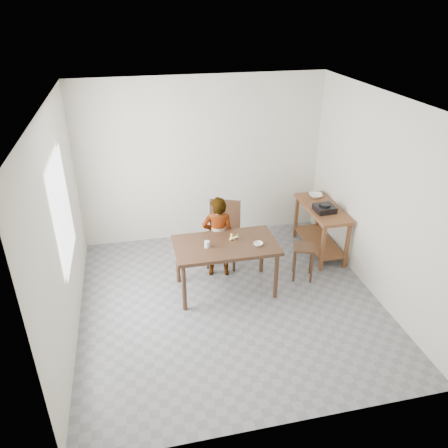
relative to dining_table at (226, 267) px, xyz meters
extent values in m
cube|color=slate|center=(0.00, -0.30, -0.40)|extent=(4.00, 4.00, 0.04)
cube|color=white|center=(0.00, -0.30, 2.35)|extent=(4.00, 4.00, 0.04)
cube|color=beige|center=(0.00, 1.72, 0.98)|extent=(4.00, 0.04, 2.70)
cube|color=beige|center=(0.00, -2.32, 0.98)|extent=(4.00, 0.04, 2.70)
cube|color=beige|center=(-2.02, -0.30, 0.98)|extent=(0.04, 4.00, 2.70)
cube|color=beige|center=(2.02, -0.30, 0.98)|extent=(0.04, 4.00, 2.70)
cube|color=silver|center=(-1.97, -0.10, 1.12)|extent=(0.02, 1.10, 1.30)
imported|color=white|center=(-0.02, 0.41, 0.26)|extent=(0.50, 0.37, 1.26)
cylinder|color=silver|center=(-0.26, -0.03, 0.42)|extent=(0.07, 0.07, 0.09)
imported|color=white|center=(0.42, -0.14, 0.40)|extent=(0.17, 0.17, 0.04)
imported|color=white|center=(1.76, 1.08, 0.45)|extent=(0.26, 0.26, 0.06)
cube|color=black|center=(1.68, 0.55, 0.47)|extent=(0.30, 0.30, 0.10)
camera|label=1|loc=(-1.14, -4.98, 3.35)|focal=35.00mm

